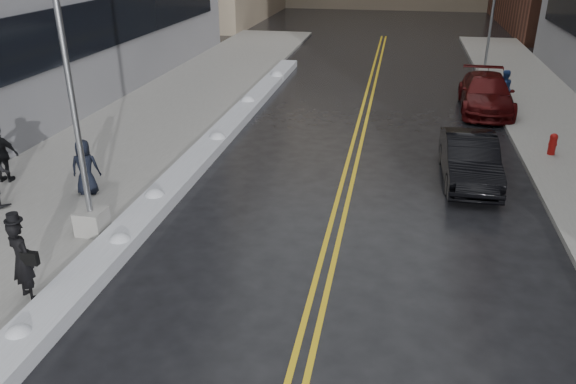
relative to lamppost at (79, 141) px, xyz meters
The scene contains 14 objects.
ground 4.62m from the lamppost, 31.22° to the right, with size 160.00×160.00×0.00m, color black.
sidewalk_west 8.72m from the lamppost, 107.03° to the left, with size 5.50×50.00×0.15m, color gray.
lane_line_left 10.12m from the lamppost, 54.77° to the left, with size 0.12×50.00×0.01m, color gold.
lane_line_right 10.29m from the lamppost, 53.36° to the left, with size 0.12×50.00×0.01m, color gold.
snow_ridge 6.50m from the lamppost, 81.94° to the left, with size 0.90×30.00×0.34m, color silver.
lamppost is the anchor object (origin of this frame).
fire_hydrant 14.81m from the lamppost, 33.04° to the left, with size 0.26×0.26×0.73m.
traffic_signal 24.98m from the lamppost, 61.79° to the left, with size 0.16×0.20×6.00m.
pedestrian_fedora 3.13m from the lamppost, 87.91° to the right, with size 0.62×0.41×1.71m, color black.
pedestrian_c 2.95m from the lamppost, 121.37° to the left, with size 0.77×0.50×1.58m, color black.
pedestrian_d 5.04m from the lamppost, 149.35° to the left, with size 1.00×0.42×1.71m, color black.
pedestrian_east 17.99m from the lamppost, 50.06° to the left, with size 0.77×0.60×1.59m, color navy.
car_black 11.01m from the lamppost, 30.32° to the left, with size 1.49×4.28×1.41m, color black.
car_maroon 17.44m from the lamppost, 51.49° to the left, with size 2.09×5.15×1.49m, color #460B0B.
Camera 1 is at (3.74, -9.02, 6.76)m, focal length 35.00 mm.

